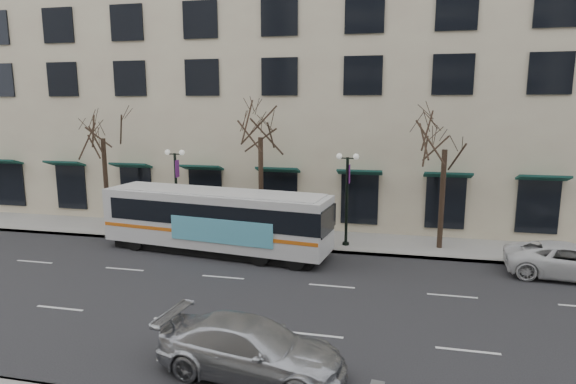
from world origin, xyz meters
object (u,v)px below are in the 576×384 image
(silver_car, at_px, (251,348))
(tree_far_right, at_px, (446,131))
(white_pickup, at_px, (571,261))
(city_bus, at_px, (217,219))
(tree_far_mid, at_px, (260,120))
(lamp_post_left, at_px, (176,188))
(tree_far_left, at_px, (102,123))
(lamp_post_right, at_px, (347,195))

(silver_car, bearing_deg, tree_far_right, -17.79)
(white_pickup, bearing_deg, city_bus, 95.72)
(tree_far_mid, height_order, tree_far_right, tree_far_mid)
(lamp_post_left, xyz_separation_m, city_bus, (3.40, -2.42, -1.12))
(lamp_post_left, distance_m, city_bus, 4.32)
(white_pickup, bearing_deg, tree_far_left, 89.00)
(lamp_post_right, distance_m, white_pickup, 10.95)
(tree_far_mid, height_order, city_bus, tree_far_mid)
(tree_far_mid, xyz_separation_m, lamp_post_right, (5.01, -0.60, -3.96))
(tree_far_right, distance_m, lamp_post_right, 6.11)
(city_bus, height_order, silver_car, city_bus)
(tree_far_right, height_order, city_bus, tree_far_right)
(tree_far_right, height_order, lamp_post_left, tree_far_right)
(silver_car, bearing_deg, lamp_post_right, 0.91)
(city_bus, height_order, white_pickup, city_bus)
(tree_far_mid, xyz_separation_m, lamp_post_left, (-4.99, -0.60, -3.96))
(city_bus, distance_m, silver_car, 12.09)
(city_bus, bearing_deg, white_pickup, 7.54)
(white_pickup, bearing_deg, tree_far_right, 66.72)
(lamp_post_right, bearing_deg, tree_far_left, 177.71)
(tree_far_left, height_order, lamp_post_right, tree_far_left)
(tree_far_left, height_order, silver_car, tree_far_left)
(silver_car, xyz_separation_m, white_pickup, (11.86, 10.85, -0.04))
(city_bus, relative_size, silver_car, 2.24)
(tree_far_mid, distance_m, white_pickup, 16.91)
(tree_far_mid, distance_m, tree_far_right, 10.01)
(tree_far_right, relative_size, silver_car, 1.43)
(tree_far_left, xyz_separation_m, tree_far_right, (20.00, 0.00, -0.28))
(tree_far_left, xyz_separation_m, white_pickup, (25.46, -3.04, -5.92))
(tree_far_mid, bearing_deg, lamp_post_left, -173.15)
(tree_far_right, xyz_separation_m, lamp_post_right, (-4.99, -0.60, -3.48))
(tree_far_mid, bearing_deg, tree_far_right, -0.00)
(tree_far_left, xyz_separation_m, lamp_post_left, (5.01, -0.60, -3.75))
(lamp_post_right, relative_size, white_pickup, 0.93)
(lamp_post_right, bearing_deg, tree_far_right, 6.85)
(city_bus, bearing_deg, tree_far_left, 167.89)
(tree_far_right, distance_m, white_pickup, 8.42)
(tree_far_mid, xyz_separation_m, silver_car, (3.61, -13.89, -6.09))
(tree_far_mid, relative_size, lamp_post_right, 1.64)
(lamp_post_left, distance_m, silver_car, 15.97)
(tree_far_left, xyz_separation_m, city_bus, (8.41, -3.02, -4.87))
(tree_far_right, relative_size, lamp_post_right, 1.55)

